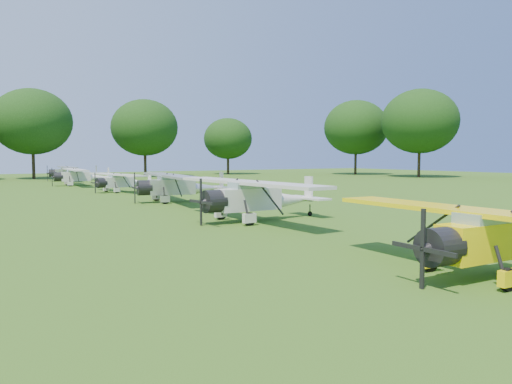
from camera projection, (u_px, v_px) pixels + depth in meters
ground at (252, 223)px, 24.58m from camera, size 160.00×160.00×0.00m
tree_belt at (309, 65)px, 26.01m from camera, size 137.36×130.27×14.52m
aircraft_2 at (497, 233)px, 13.75m from camera, size 6.39×10.16×2.01m
aircraft_3 at (257, 195)px, 25.37m from camera, size 7.13×11.35×2.24m
aircraft_4 at (179, 184)px, 35.75m from camera, size 6.90×10.96×2.15m
aircraft_5 at (123, 180)px, 45.55m from camera, size 5.83×9.23×1.81m
aircraft_6 at (80, 175)px, 55.31m from camera, size 6.42×10.22×2.01m
aircraft_7 at (72, 172)px, 65.95m from camera, size 6.58×10.49×2.06m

